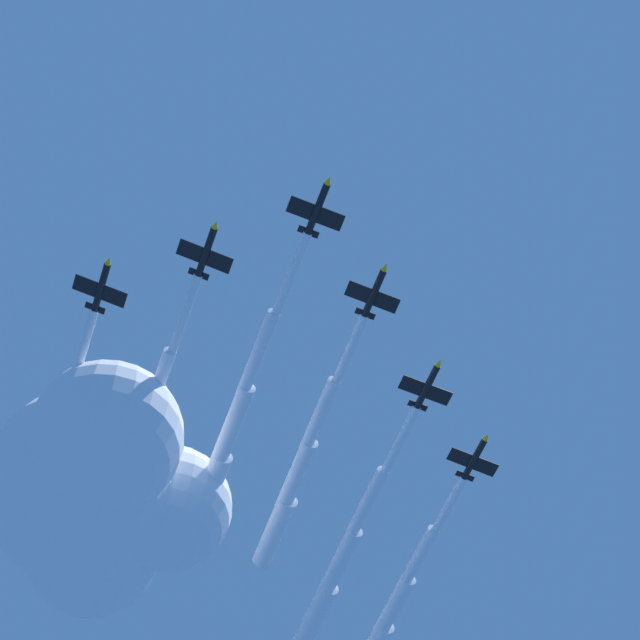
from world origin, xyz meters
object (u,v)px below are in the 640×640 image
Objects in this scene: jet_port_inner at (296,477)px; jet_port_mid at (339,565)px; jet_starboard_inner at (135,463)px; jet_lead at (231,429)px; jet_port_outer at (394,607)px; jet_starboard_mid at (51,467)px.

jet_port_mid is (15.88, -10.71, -3.00)m from jet_port_inner.
jet_lead is at bearing -124.33° from jet_starboard_inner.
jet_starboard_inner is at bearing 116.11° from jet_port_outer.
jet_starboard_inner is at bearing 55.67° from jet_lead.
jet_port_inner is 0.92× the size of jet_starboard_inner.
jet_lead is 34.41m from jet_port_mid.
jet_port_mid is 1.09× the size of jet_starboard_mid.
jet_lead is at bearing 134.11° from jet_port_outer.
jet_port_mid is at bearing -42.57° from jet_lead.
jet_port_mid is 52.68m from jet_starboard_mid.
jet_starboard_inner is (9.91, 14.51, -0.38)m from jet_lead.
jet_starboard_inner is 40.81m from jet_port_mid.
jet_starboard_mid is at bearing 101.55° from jet_port_mid.
jet_port_outer is at bearing -63.89° from jet_starboard_inner.
jet_lead is 1.13× the size of jet_starboard_mid.
jet_port_outer reaches higher than jet_port_mid.
jet_starboard_mid is 1.02× the size of jet_port_outer.
jet_starboard_inner is 1.13× the size of jet_starboard_mid.
jet_port_mid is at bearing 126.62° from jet_port_outer.
jet_port_mid is at bearing -67.80° from jet_starboard_inner.
jet_lead is 1.00× the size of jet_starboard_inner.
jet_starboard_mid reaches higher than jet_starboard_inner.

